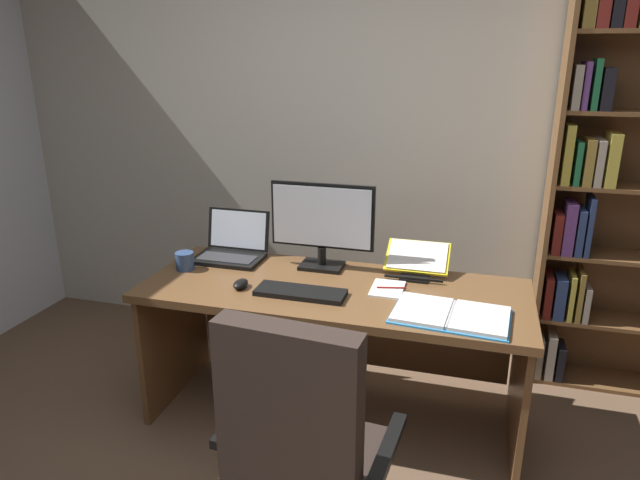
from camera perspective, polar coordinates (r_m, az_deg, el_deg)
The scene contains 13 objects.
wall_back at distance 3.45m, azimuth 7.77°, elevation 10.24°, with size 5.62×0.12×2.64m, color beige.
desk at distance 2.88m, azimuth 1.75°, elevation -7.66°, with size 1.84×0.73×0.73m.
bookshelf at distance 3.32m, azimuth 27.99°, elevation 5.13°, with size 0.90×0.26×2.28m.
office_chair at distance 2.12m, azimuth -1.76°, elevation -21.70°, with size 0.64×0.60×1.02m.
monitor at distance 2.90m, azimuth 0.21°, elevation 1.53°, with size 0.54×0.16×0.45m.
laptop at distance 3.12m, azimuth -8.88°, elevation -0.87°, with size 0.36×0.29×0.25m.
keyboard at distance 2.64m, azimuth -1.98°, elevation -5.30°, with size 0.42×0.15×0.02m, color black.
computer_mouse at distance 2.74m, azimuth -7.99°, elevation -4.40°, with size 0.06×0.10×0.04m, color black.
reading_stand_with_book at distance 2.91m, azimuth 9.74°, elevation -1.98°, with size 0.32×0.26×0.14m.
open_binder at distance 2.49m, azimuth 13.03°, elevation -7.35°, with size 0.51×0.35×0.02m.
notepad at distance 2.71m, azimuth 6.80°, elevation -4.91°, with size 0.15×0.21×0.01m, color white.
pen at distance 2.70m, azimuth 7.22°, elevation -4.77°, with size 0.01×0.01×0.14m, color maroon.
coffee_mug at distance 3.01m, azimuth -13.46°, elevation -2.06°, with size 0.10×0.10×0.09m, color #334C7A.
Camera 1 is at (0.48, -1.34, 1.80)m, focal length 31.79 mm.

